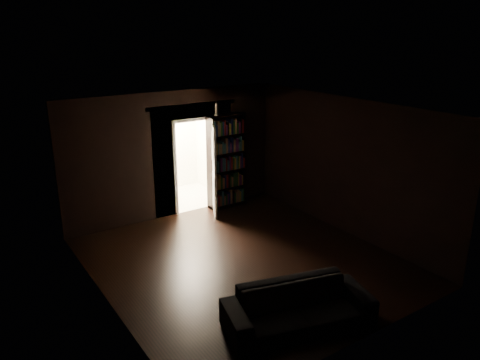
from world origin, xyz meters
The scene contains 9 objects.
ground centered at (0.00, 0.00, 0.00)m, with size 5.50×5.50×0.00m, color black.
room_walls centered at (-0.01, 1.07, 1.68)m, with size 5.02×5.61×2.84m.
kitchen_alcove centered at (0.50, 3.87, 1.21)m, with size 2.20×1.80×2.60m.
sofa centered at (-0.44, -2.02, 0.41)m, with size 2.12×0.92×0.81m, color black.
bookshelf centered at (1.25, 2.55, 1.10)m, with size 0.90×0.32×2.20m, color black.
refrigerator centered at (-0.07, 4.08, 0.82)m, with size 0.74×0.68×1.65m, color white.
door centered at (0.78, 2.35, 1.02)m, with size 0.85×0.05×2.05m, color white.
figurine centered at (1.00, 2.56, 2.34)m, with size 0.09×0.09×0.28m, color silver.
bottles centered at (0.01, 4.03, 1.79)m, with size 0.67×0.08×0.27m, color black.
Camera 1 is at (-4.32, -6.32, 4.11)m, focal length 35.00 mm.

